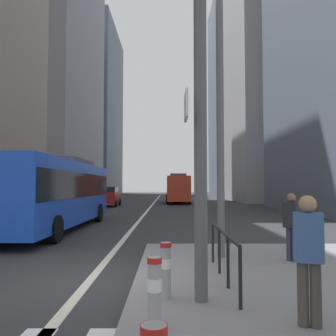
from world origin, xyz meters
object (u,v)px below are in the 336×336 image
(car_oncoming_mid, at_px, (109,196))
(pedestrian_waiting, at_px, (308,253))
(bollard_right, at_px, (166,267))
(city_bus_red_receding, at_px, (177,187))
(traffic_signal_gantry, at_px, (95,66))
(city_bus_blue_oncoming, at_px, (57,190))
(car_receding_near, at_px, (179,192))
(bollard_left, at_px, (155,290))
(street_lamp_post, at_px, (220,67))
(pedestrian_walking, at_px, (292,223))

(car_oncoming_mid, bearing_deg, pedestrian_waiting, -75.34)
(bollard_right, distance_m, pedestrian_waiting, 2.34)
(city_bus_red_receding, bearing_deg, traffic_signal_gantry, -93.75)
(city_bus_blue_oncoming, distance_m, bollard_right, 11.42)
(car_receding_near, height_order, bollard_right, car_receding_near)
(bollard_left, relative_size, pedestrian_waiting, 0.54)
(street_lamp_post, height_order, bollard_right, street_lamp_post)
(traffic_signal_gantry, height_order, bollard_right, traffic_signal_gantry)
(car_oncoming_mid, relative_size, bollard_right, 4.65)
(city_bus_blue_oncoming, height_order, bollard_left, city_bus_blue_oncoming)
(car_oncoming_mid, bearing_deg, city_bus_blue_oncoming, -87.79)
(city_bus_blue_oncoming, bearing_deg, pedestrian_walking, -41.40)
(city_bus_blue_oncoming, height_order, pedestrian_walking, city_bus_blue_oncoming)
(traffic_signal_gantry, xyz_separation_m, street_lamp_post, (2.65, 3.52, 1.21))
(bollard_right, bearing_deg, car_oncoming_mid, 101.56)
(city_bus_red_receding, relative_size, traffic_signal_gantry, 1.86)
(pedestrian_walking, bearing_deg, traffic_signal_gantry, -145.31)
(city_bus_blue_oncoming, xyz_separation_m, pedestrian_walking, (8.29, -7.31, -0.74))
(city_bus_red_receding, distance_m, pedestrian_walking, 33.12)
(bollard_right, bearing_deg, city_bus_blue_oncoming, 116.82)
(bollard_right, bearing_deg, car_receding_near, 88.00)
(traffic_signal_gantry, relative_size, street_lamp_post, 0.75)
(car_oncoming_mid, xyz_separation_m, car_receding_near, (7.77, 27.04, 0.00))
(car_receding_near, distance_m, traffic_signal_gantry, 55.92)
(city_bus_red_receding, distance_m, car_receding_near, 19.71)
(bollard_left, bearing_deg, street_lamp_post, 71.15)
(car_oncoming_mid, distance_m, traffic_signal_gantry, 29.24)
(car_oncoming_mid, distance_m, bollard_right, 29.11)
(city_bus_red_receding, distance_m, street_lamp_post, 32.73)
(traffic_signal_gantry, bearing_deg, bollard_left, -46.94)
(city_bus_blue_oncoming, relative_size, traffic_signal_gantry, 1.91)
(pedestrian_walking, bearing_deg, pedestrian_waiting, -106.72)
(city_bus_blue_oncoming, height_order, traffic_signal_gantry, traffic_signal_gantry)
(city_bus_blue_oncoming, bearing_deg, bollard_right, -63.18)
(car_oncoming_mid, xyz_separation_m, street_lamp_post, (7.28, -25.18, 4.29))
(street_lamp_post, xyz_separation_m, bollard_right, (-1.45, -3.34, -4.62))
(car_oncoming_mid, relative_size, street_lamp_post, 0.54)
(city_bus_blue_oncoming, relative_size, bollard_left, 12.10)
(car_oncoming_mid, height_order, bollard_right, car_oncoming_mid)
(city_bus_blue_oncoming, height_order, car_oncoming_mid, city_bus_blue_oncoming)
(city_bus_blue_oncoming, distance_m, city_bus_red_receding, 26.50)
(city_bus_blue_oncoming, xyz_separation_m, traffic_signal_gantry, (3.92, -10.33, 2.24))
(traffic_signal_gantry, relative_size, bollard_left, 6.33)
(city_bus_red_receding, xyz_separation_m, pedestrian_walking, (2.00, -33.05, -0.74))
(pedestrian_waiting, distance_m, pedestrian_walking, 4.23)
(car_receding_near, bearing_deg, car_oncoming_mid, -106.04)
(bollard_left, bearing_deg, car_oncoming_mid, 100.80)
(car_oncoming_mid, height_order, street_lamp_post, street_lamp_post)
(bollard_left, bearing_deg, traffic_signal_gantry, 133.06)
(street_lamp_post, bearing_deg, pedestrian_walking, -16.41)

